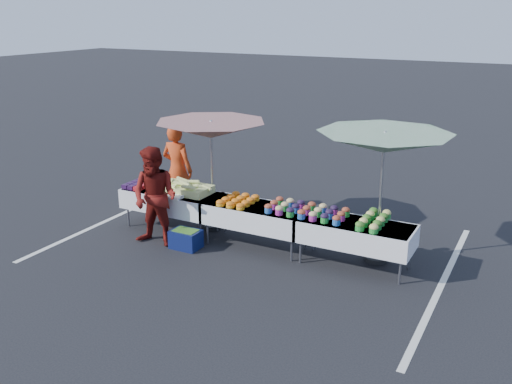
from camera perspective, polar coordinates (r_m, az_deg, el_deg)
The scene contains 17 objects.
ground at distance 10.14m, azimuth 0.00°, elevation -5.39°, with size 80.00×80.00×0.00m, color black.
stripe_left at distance 11.87m, azimuth -13.81°, elevation -2.38°, with size 0.10×5.00×0.00m, color silver.
stripe_right at distance 9.23m, azimuth 18.08°, elevation -8.76°, with size 0.10×5.00×0.00m, color silver.
table_left at distance 10.83m, azimuth -8.45°, elevation -0.74°, with size 1.86×0.81×0.75m.
table_center at distance 9.92m, azimuth 0.00°, elevation -2.29°, with size 1.86×0.81×0.75m.
table_right at distance 9.28m, azimuth 9.91°, elevation -4.04°, with size 1.86×0.81×0.75m.
berry_punnets at distance 11.15m, azimuth -11.64°, elevation 0.73°, with size 0.40×0.54×0.08m.
corn_pile at distance 10.65m, azimuth -7.34°, elevation 0.43°, with size 1.16×0.57×0.26m.
plastic_bags at distance 10.38m, azimuth -8.13°, elevation -0.45°, with size 0.30×0.25×0.05m, color white.
carrot_bowls at distance 10.00m, azimuth -1.80°, elevation -0.82°, with size 0.55×0.69×0.11m.
potato_cups at distance 9.46m, azimuth 5.10°, elevation -1.80°, with size 1.34×0.58×0.16m.
bean_baskets at distance 9.20m, azimuth 11.68°, elevation -2.75°, with size 0.36×0.86×0.15m.
vendor at distance 11.51m, azimuth -7.86°, elevation 2.22°, with size 0.68×0.45×1.86m, color red.
customer at distance 10.05m, azimuth -10.06°, elevation -0.51°, with size 0.86×0.67×1.77m, color maroon.
umbrella_left at distance 10.45m, azimuth -4.52°, elevation 6.15°, with size 2.32×2.32×2.09m.
umbrella_right at distance 9.16m, azimuth 12.71°, elevation 4.75°, with size 2.71×2.71×2.20m.
storage_bin at distance 10.07m, azimuth -7.03°, elevation -4.65°, with size 0.51×0.37×0.33m.
Camera 1 is at (4.34, -8.25, 4.00)m, focal length 40.00 mm.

